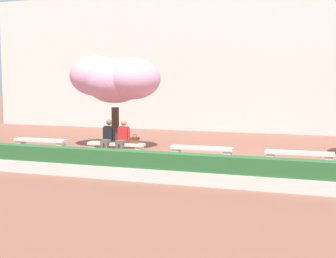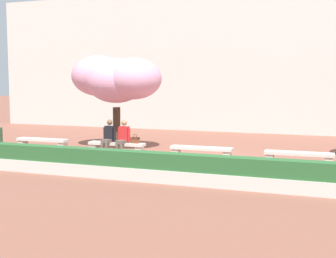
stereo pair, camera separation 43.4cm
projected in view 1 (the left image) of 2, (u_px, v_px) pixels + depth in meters
ground_plane at (202, 160)px, 16.13m from camera, size 100.00×100.00×0.00m
building_facade at (252, 62)px, 25.80m from camera, size 30.29×4.00×7.45m
stone_bench_west_end at (41, 142)px, 18.21m from camera, size 2.17×0.46×0.45m
stone_bench_near_west at (116, 146)px, 17.15m from camera, size 2.17×0.46×0.45m
stone_bench_center at (202, 151)px, 16.10m from camera, size 2.17×0.46×0.45m
stone_bench_near_east at (299, 156)px, 15.04m from camera, size 2.17×0.46×0.45m
person_seated_left at (108, 136)px, 17.16m from camera, size 0.51×0.70×1.29m
person_seated_right at (123, 136)px, 16.97m from camera, size 0.51×0.69×1.29m
handbag at (135, 140)px, 16.89m from camera, size 0.30×0.15×0.34m
cherry_tree_main at (115, 79)px, 18.25m from camera, size 3.75×2.54×3.71m
planter_hedge_foreground at (166, 168)px, 12.57m from camera, size 17.48×0.50×0.80m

